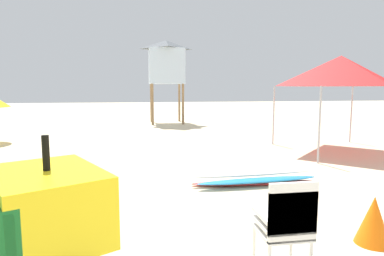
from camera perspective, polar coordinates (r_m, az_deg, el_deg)
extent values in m
cube|color=yellow|center=(3.13, -23.52, -12.06)|extent=(1.22, 1.35, 0.60)
cylinder|color=black|center=(3.02, -23.94, -3.96)|extent=(0.08, 0.08, 0.30)
cylinder|color=black|center=(3.85, -25.81, -18.18)|extent=(0.62, 0.44, 0.60)
cube|color=white|center=(3.62, 15.27, -16.94)|extent=(0.48, 0.48, 0.04)
cube|color=white|center=(3.36, 16.99, -15.23)|extent=(0.48, 0.04, 0.40)
cube|color=white|center=(3.58, 15.32, -15.62)|extent=(0.48, 0.48, 0.04)
cube|color=white|center=(3.32, 17.05, -13.79)|extent=(0.48, 0.04, 0.40)
cube|color=white|center=(3.55, 15.37, -14.28)|extent=(0.48, 0.48, 0.04)
cube|color=white|center=(3.29, 17.10, -12.32)|extent=(0.48, 0.04, 0.40)
cylinder|color=white|center=(3.97, 16.76, -18.41)|extent=(0.04, 0.04, 0.42)
cylinder|color=white|center=(3.82, 10.73, -19.30)|extent=(0.04, 0.04, 0.42)
ellipsoid|color=red|center=(6.66, 10.61, -9.27)|extent=(2.49, 0.47, 0.08)
ellipsoid|color=#268CCC|center=(6.54, 11.36, -8.86)|extent=(2.45, 0.42, 0.08)
ellipsoid|color=white|center=(6.69, 10.34, -7.78)|extent=(2.53, 0.35, 0.08)
cylinder|color=#B2B2B7|center=(8.77, 21.17, 0.47)|extent=(0.05, 0.05, 1.94)
cylinder|color=#B2B2B7|center=(11.30, 13.92, 2.10)|extent=(0.05, 0.05, 1.94)
cylinder|color=#B2B2B7|center=(12.68, 25.81, 2.12)|extent=(0.05, 0.05, 1.94)
pyramid|color=red|center=(10.69, 24.29, 8.99)|extent=(2.84, 2.84, 0.88)
cylinder|color=olive|center=(16.86, -6.84, 4.07)|extent=(0.12, 0.12, 2.09)
cylinder|color=olive|center=(16.99, -1.57, 4.14)|extent=(0.12, 0.12, 2.09)
cylinder|color=olive|center=(18.41, -7.04, 4.31)|extent=(0.12, 0.12, 2.09)
cylinder|color=olive|center=(18.54, -2.21, 4.37)|extent=(0.12, 0.12, 2.09)
cube|color=silver|center=(17.70, -4.48, 10.54)|extent=(1.80, 1.80, 1.80)
pyramid|color=#4C5156|center=(17.80, -4.51, 14.15)|extent=(1.98, 1.98, 0.45)
cone|color=orange|center=(4.69, 28.88, -13.79)|extent=(0.42, 0.42, 0.60)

